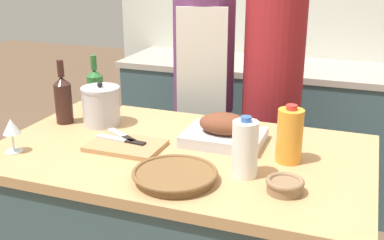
{
  "coord_description": "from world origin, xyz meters",
  "views": [
    {
      "loc": [
        0.64,
        -1.6,
        1.64
      ],
      "look_at": [
        0.0,
        0.13,
        0.99
      ],
      "focal_mm": 45.0,
      "sensor_mm": 36.0,
      "label": 1
    }
  ],
  "objects_px": {
    "knife_chef": "(123,140)",
    "juice_jug": "(290,135)",
    "person_cook_guest": "(272,96)",
    "roasting_pan": "(224,132)",
    "knife_paring": "(123,136)",
    "wine_bottle_dark": "(95,88)",
    "wicker_basket": "(175,175)",
    "wine_bottle_green": "(63,98)",
    "wine_glass_left": "(11,128)",
    "mixing_bowl": "(285,185)",
    "milk_jug": "(245,149)",
    "condiment_bottle_tall": "(206,48)",
    "condiment_bottle_extra": "(290,55)",
    "stock_pot": "(101,106)",
    "cutting_board": "(126,146)",
    "person_cook_aproned": "(204,87)"
  },
  "relations": [
    {
      "from": "wicker_basket",
      "to": "wine_bottle_green",
      "type": "distance_m",
      "value": 0.78
    },
    {
      "from": "juice_jug",
      "to": "wine_bottle_green",
      "type": "height_order",
      "value": "wine_bottle_green"
    },
    {
      "from": "knife_paring",
      "to": "condiment_bottle_tall",
      "type": "height_order",
      "value": "condiment_bottle_tall"
    },
    {
      "from": "roasting_pan",
      "to": "condiment_bottle_tall",
      "type": "height_order",
      "value": "condiment_bottle_tall"
    },
    {
      "from": "stock_pot",
      "to": "mixing_bowl",
      "type": "relative_size",
      "value": 1.58
    },
    {
      "from": "knife_paring",
      "to": "wine_bottle_dark",
      "type": "bearing_deg",
      "value": 134.06
    },
    {
      "from": "wicker_basket",
      "to": "condiment_bottle_tall",
      "type": "relative_size",
      "value": 2.11
    },
    {
      "from": "roasting_pan",
      "to": "milk_jug",
      "type": "relative_size",
      "value": 1.48
    },
    {
      "from": "person_cook_guest",
      "to": "juice_jug",
      "type": "bearing_deg",
      "value": -93.44
    },
    {
      "from": "mixing_bowl",
      "to": "condiment_bottle_tall",
      "type": "distance_m",
      "value": 2.02
    },
    {
      "from": "juice_jug",
      "to": "person_cook_guest",
      "type": "xyz_separation_m",
      "value": [
        -0.22,
        0.79,
        -0.09
      ]
    },
    {
      "from": "milk_jug",
      "to": "cutting_board",
      "type": "bearing_deg",
      "value": 170.99
    },
    {
      "from": "juice_jug",
      "to": "wine_bottle_dark",
      "type": "distance_m",
      "value": 1.04
    },
    {
      "from": "wine_bottle_dark",
      "to": "person_cook_guest",
      "type": "bearing_deg",
      "value": 31.97
    },
    {
      "from": "wine_bottle_green",
      "to": "wine_glass_left",
      "type": "relative_size",
      "value": 2.14
    },
    {
      "from": "mixing_bowl",
      "to": "milk_jug",
      "type": "bearing_deg",
      "value": 154.16
    },
    {
      "from": "milk_jug",
      "to": "wine_glass_left",
      "type": "height_order",
      "value": "milk_jug"
    },
    {
      "from": "wine_bottle_dark",
      "to": "person_cook_guest",
      "type": "distance_m",
      "value": 0.91
    },
    {
      "from": "roasting_pan",
      "to": "stock_pot",
      "type": "xyz_separation_m",
      "value": [
        -0.57,
        0.02,
        0.04
      ]
    },
    {
      "from": "person_cook_guest",
      "to": "condiment_bottle_extra",
      "type": "bearing_deg",
      "value": 71.13
    },
    {
      "from": "cutting_board",
      "to": "person_cook_aproned",
      "type": "bearing_deg",
      "value": 88.68
    },
    {
      "from": "juice_jug",
      "to": "condiment_bottle_extra",
      "type": "height_order",
      "value": "condiment_bottle_extra"
    },
    {
      "from": "cutting_board",
      "to": "mixing_bowl",
      "type": "height_order",
      "value": "mixing_bowl"
    },
    {
      "from": "milk_jug",
      "to": "person_cook_aproned",
      "type": "xyz_separation_m",
      "value": [
        -0.48,
        0.95,
        -0.08
      ]
    },
    {
      "from": "wine_glass_left",
      "to": "mixing_bowl",
      "type": "bearing_deg",
      "value": 1.82
    },
    {
      "from": "knife_chef",
      "to": "condiment_bottle_extra",
      "type": "relative_size",
      "value": 1.02
    },
    {
      "from": "knife_paring",
      "to": "condiment_bottle_extra",
      "type": "bearing_deg",
      "value": 71.94
    },
    {
      "from": "person_cook_guest",
      "to": "wine_bottle_green",
      "type": "bearing_deg",
      "value": -157.19
    },
    {
      "from": "wine_glass_left",
      "to": "condiment_bottle_extra",
      "type": "xyz_separation_m",
      "value": [
        0.78,
        1.61,
        0.03
      ]
    },
    {
      "from": "roasting_pan",
      "to": "knife_chef",
      "type": "bearing_deg",
      "value": -156.05
    },
    {
      "from": "condiment_bottle_tall",
      "to": "condiment_bottle_extra",
      "type": "height_order",
      "value": "condiment_bottle_extra"
    },
    {
      "from": "mixing_bowl",
      "to": "knife_paring",
      "type": "bearing_deg",
      "value": 162.72
    },
    {
      "from": "mixing_bowl",
      "to": "condiment_bottle_extra",
      "type": "height_order",
      "value": "condiment_bottle_extra"
    },
    {
      "from": "mixing_bowl",
      "to": "person_cook_guest",
      "type": "relative_size",
      "value": 0.08
    },
    {
      "from": "mixing_bowl",
      "to": "wine_bottle_dark",
      "type": "height_order",
      "value": "wine_bottle_dark"
    },
    {
      "from": "knife_chef",
      "to": "juice_jug",
      "type": "bearing_deg",
      "value": 6.34
    },
    {
      "from": "juice_jug",
      "to": "condiment_bottle_extra",
      "type": "xyz_separation_m",
      "value": [
        -0.22,
        1.33,
        0.02
      ]
    },
    {
      "from": "wine_bottle_dark",
      "to": "person_cook_guest",
      "type": "xyz_separation_m",
      "value": [
        0.77,
        0.48,
        -0.1
      ]
    },
    {
      "from": "cutting_board",
      "to": "knife_chef",
      "type": "bearing_deg",
      "value": 139.26
    },
    {
      "from": "roasting_pan",
      "to": "wicker_basket",
      "type": "relative_size",
      "value": 1.1
    },
    {
      "from": "roasting_pan",
      "to": "milk_jug",
      "type": "height_order",
      "value": "milk_jug"
    },
    {
      "from": "juice_jug",
      "to": "person_cook_guest",
      "type": "relative_size",
      "value": 0.13
    },
    {
      "from": "knife_paring",
      "to": "juice_jug",
      "type": "bearing_deg",
      "value": 2.51
    },
    {
      "from": "roasting_pan",
      "to": "knife_paring",
      "type": "height_order",
      "value": "roasting_pan"
    },
    {
      "from": "person_cook_guest",
      "to": "knife_chef",
      "type": "bearing_deg",
      "value": -135.31
    },
    {
      "from": "person_cook_guest",
      "to": "condiment_bottle_tall",
      "type": "bearing_deg",
      "value": 110.16
    },
    {
      "from": "cutting_board",
      "to": "person_cook_guest",
      "type": "xyz_separation_m",
      "value": [
        0.4,
        0.88,
        -0.0
      ]
    },
    {
      "from": "stock_pot",
      "to": "wine_bottle_green",
      "type": "xyz_separation_m",
      "value": [
        -0.17,
        -0.04,
        0.03
      ]
    },
    {
      "from": "knife_chef",
      "to": "cutting_board",
      "type": "bearing_deg",
      "value": -40.74
    },
    {
      "from": "knife_chef",
      "to": "person_cook_guest",
      "type": "relative_size",
      "value": 0.14
    }
  ]
}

